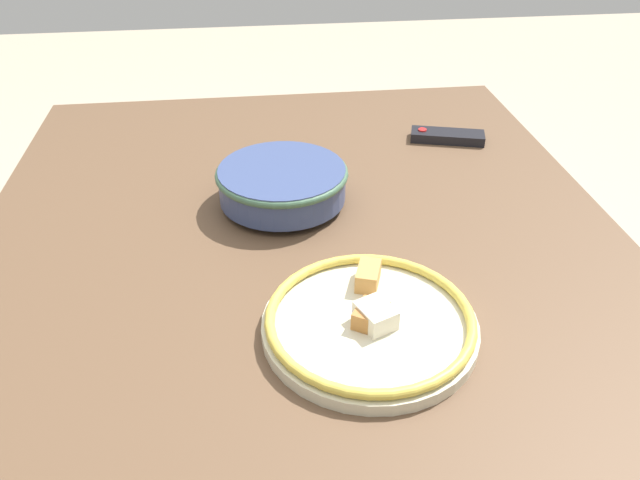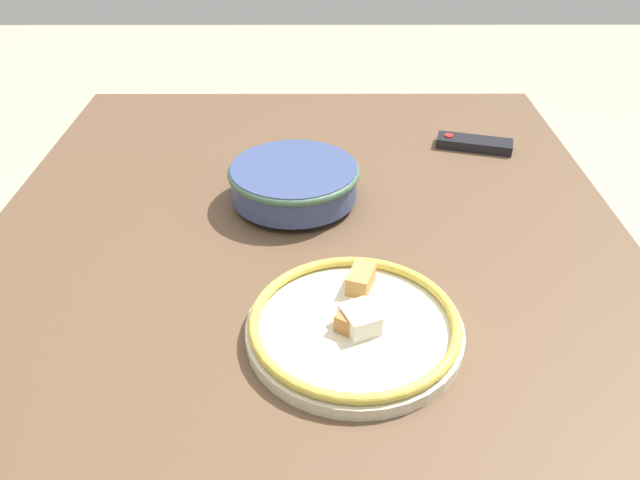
% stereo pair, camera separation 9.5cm
% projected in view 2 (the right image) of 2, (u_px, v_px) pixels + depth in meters
% --- Properties ---
extents(dining_table, '(1.21, 1.07, 0.75)m').
position_uv_depth(dining_table, '(307.00, 263.00, 1.10)').
color(dining_table, brown).
rests_on(dining_table, ground_plane).
extents(noodle_bowl, '(0.23, 0.23, 0.07)m').
position_uv_depth(noodle_bowl, '(294.00, 181.00, 1.10)').
color(noodle_bowl, '#384775').
rests_on(noodle_bowl, dining_table).
extents(food_plate, '(0.29, 0.29, 0.05)m').
position_uv_depth(food_plate, '(355.00, 325.00, 0.82)').
color(food_plate, beige).
rests_on(food_plate, dining_table).
extents(tv_remote, '(0.09, 0.16, 0.02)m').
position_uv_depth(tv_remote, '(474.00, 144.00, 1.30)').
color(tv_remote, black).
rests_on(tv_remote, dining_table).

